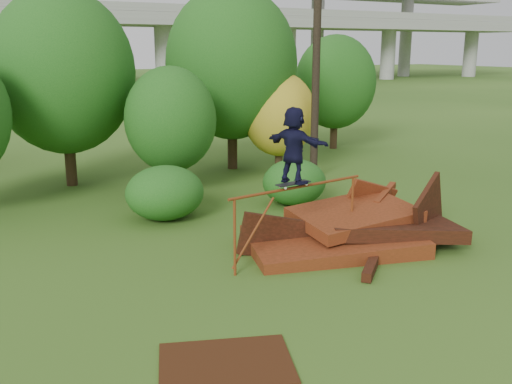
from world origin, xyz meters
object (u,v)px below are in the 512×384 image
skater (294,145)px  flat_plate (226,363)px  utility_pole (317,33)px  scrap_pile (355,231)px

skater → flat_plate: size_ratio=0.83×
flat_plate → utility_pole: size_ratio=0.20×
scrap_pile → flat_plate: (-5.17, -3.40, -0.36)m
skater → flat_plate: (-3.29, -3.30, -2.66)m
skater → utility_pole: (5.17, 6.72, 2.58)m
scrap_pile → utility_pole: size_ratio=0.57×
skater → utility_pole: bearing=-59.1°
scrap_pile → flat_plate: scrap_pile is taller
scrap_pile → skater: 2.97m
utility_pole → skater: bearing=-127.6°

